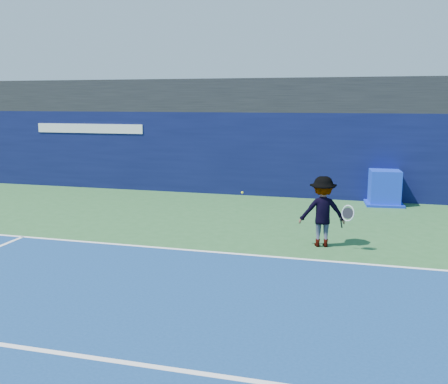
{
  "coord_description": "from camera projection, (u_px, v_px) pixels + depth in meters",
  "views": [
    {
      "loc": [
        3.1,
        -7.54,
        3.43
      ],
      "look_at": [
        -0.29,
        5.2,
        1.0
      ],
      "focal_mm": 40.0,
      "sensor_mm": 36.0,
      "label": 1
    }
  ],
  "objects": [
    {
      "name": "equipment_cart",
      "position": [
        384.0,
        189.0,
        16.59
      ],
      "size": [
        1.31,
        1.31,
        1.16
      ],
      "color": "#0E2BC5",
      "rests_on": "ground"
    },
    {
      "name": "service_line",
      "position": [
        107.0,
        360.0,
        6.67
      ],
      "size": [
        24.0,
        0.1,
        0.01
      ],
      "primitive_type": "cube",
      "color": "white",
      "rests_on": "ground"
    },
    {
      "name": "tennis_player",
      "position": [
        322.0,
        211.0,
        11.78
      ],
      "size": [
        1.34,
        0.83,
        1.68
      ],
      "color": "silver",
      "rests_on": "ground"
    },
    {
      "name": "stadium_band",
      "position": [
        274.0,
        96.0,
        18.85
      ],
      "size": [
        36.0,
        3.0,
        1.2
      ],
      "primitive_type": "cube",
      "color": "black",
      "rests_on": "back_wall_assembly"
    },
    {
      "name": "baseline",
      "position": [
        211.0,
        252.0,
        11.42
      ],
      "size": [
        24.0,
        0.1,
        0.01
      ],
      "primitive_type": "cube",
      "color": "white",
      "rests_on": "ground"
    },
    {
      "name": "tennis_ball",
      "position": [
        242.0,
        192.0,
        14.15
      ],
      "size": [
        0.07,
        0.07,
        0.07
      ],
      "color": "yellow",
      "rests_on": "ground"
    },
    {
      "name": "ground",
      "position": [
        163.0,
        303.0,
        8.57
      ],
      "size": [
        80.0,
        80.0,
        0.0
      ],
      "primitive_type": "plane",
      "color": "#285A2C",
      "rests_on": "ground"
    },
    {
      "name": "back_wall_assembly",
      "position": [
        268.0,
        154.0,
        18.28
      ],
      "size": [
        36.0,
        1.03,
        3.0
      ],
      "color": "#0A0F38",
      "rests_on": "ground"
    }
  ]
}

